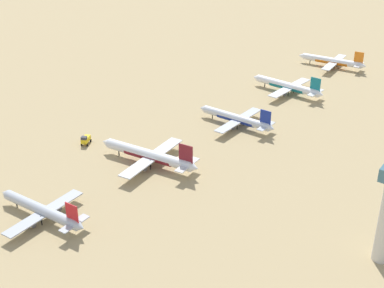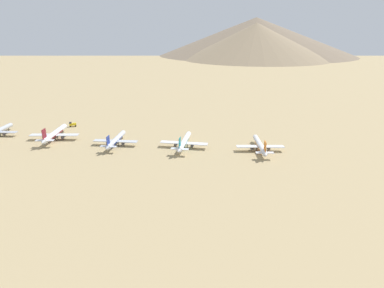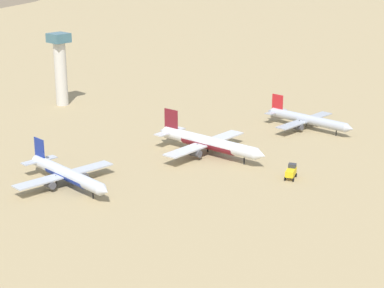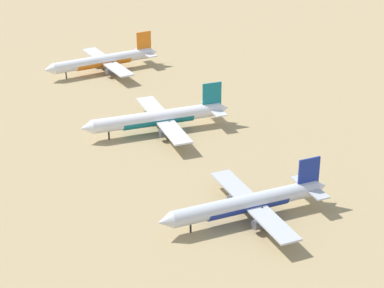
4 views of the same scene
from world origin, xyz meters
name	(u,v)px [view 2 (image 2 of 4)]	position (x,y,z in m)	size (l,w,h in m)	color
ground_plane	(119,143)	(0.00, 0.00, 0.00)	(1800.00, 1800.00, 0.00)	tan
parked_jet_0	(260,145)	(-8.59, -94.01, 3.58)	(37.34, 30.33, 10.77)	white
parked_jet_1	(184,142)	(-5.42, -45.27, 3.71)	(38.66, 31.49, 11.15)	white
parked_jet_2	(116,140)	(-4.08, 0.73, 3.52)	(36.72, 29.81, 10.59)	silver
parked_jet_3	(55,134)	(4.99, 47.28, 4.00)	(41.72, 33.92, 12.03)	silver
service_truck	(72,124)	(35.88, 48.25, 2.08)	(4.51, 5.70, 3.90)	yellow
desert_hill_3	(256,41)	(705.27, -179.03, 47.59)	(397.81, 397.81, 95.18)	#8C775B
desert_hill_5	(255,37)	(873.31, -198.78, 57.78)	(620.75, 620.75, 115.57)	#7A6854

